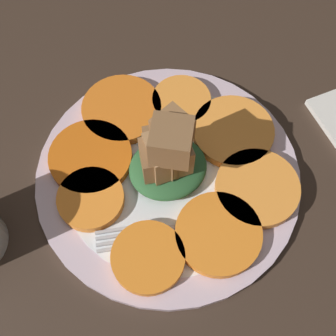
% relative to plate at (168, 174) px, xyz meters
% --- Properties ---
extents(table_slab, '(1.20, 1.20, 0.02)m').
position_rel_plate_xyz_m(table_slab, '(0.00, 0.00, -0.02)').
color(table_slab, '#38281E').
rests_on(table_slab, ground).
extents(plate, '(0.30, 0.30, 0.01)m').
position_rel_plate_xyz_m(plate, '(0.00, 0.00, 0.00)').
color(plate, silver).
rests_on(plate, table_slab).
extents(carrot_slice_0, '(0.07, 0.07, 0.01)m').
position_rel_plate_xyz_m(carrot_slice_0, '(0.05, 0.08, 0.01)').
color(carrot_slice_0, orange).
rests_on(carrot_slice_0, plate).
extents(carrot_slice_1, '(0.10, 0.10, 0.01)m').
position_rel_plate_xyz_m(carrot_slice_1, '(-0.02, 0.10, 0.01)').
color(carrot_slice_1, orange).
rests_on(carrot_slice_1, plate).
extents(carrot_slice_2, '(0.10, 0.10, 0.01)m').
position_rel_plate_xyz_m(carrot_slice_2, '(-0.08, 0.05, 0.01)').
color(carrot_slice_2, '#D56013').
rests_on(carrot_slice_2, plate).
extents(carrot_slice_3, '(0.07, 0.07, 0.01)m').
position_rel_plate_xyz_m(carrot_slice_3, '(-0.09, -0.00, 0.01)').
color(carrot_slice_3, orange).
rests_on(carrot_slice_3, plate).
extents(carrot_slice_4, '(0.08, 0.08, 0.01)m').
position_rel_plate_xyz_m(carrot_slice_4, '(-0.06, -0.08, 0.01)').
color(carrot_slice_4, orange).
rests_on(carrot_slice_4, plate).
extents(carrot_slice_5, '(0.09, 0.09, 0.01)m').
position_rel_plate_xyz_m(carrot_slice_5, '(0.02, -0.09, 0.01)').
color(carrot_slice_5, orange).
rests_on(carrot_slice_5, plate).
extents(carrot_slice_6, '(0.09, 0.09, 0.01)m').
position_rel_plate_xyz_m(carrot_slice_6, '(0.08, -0.06, 0.01)').
color(carrot_slice_6, orange).
rests_on(carrot_slice_6, plate).
extents(carrot_slice_7, '(0.10, 0.10, 0.01)m').
position_rel_plate_xyz_m(carrot_slice_7, '(0.09, 0.02, 0.01)').
color(carrot_slice_7, '#F99338').
rests_on(carrot_slice_7, plate).
extents(center_pile, '(0.09, 0.08, 0.10)m').
position_rel_plate_xyz_m(center_pile, '(0.00, -0.00, 0.04)').
color(center_pile, '#2D6033').
rests_on(center_pile, plate).
extents(fork, '(0.19, 0.06, 0.00)m').
position_rel_plate_xyz_m(fork, '(-0.01, -0.07, 0.01)').
color(fork, '#B2B2B7').
rests_on(fork, plate).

